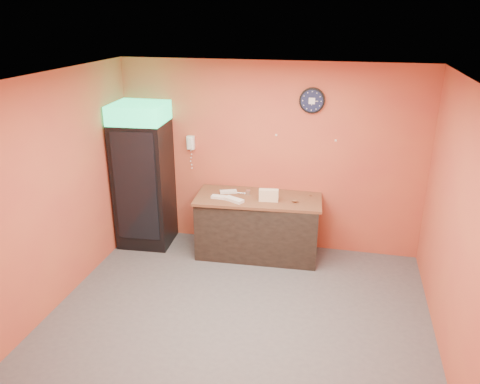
% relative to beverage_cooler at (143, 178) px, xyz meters
% --- Properties ---
extents(floor, '(4.50, 4.50, 0.00)m').
position_rel_beverage_cooler_xyz_m(floor, '(1.85, -1.60, -1.07)').
color(floor, '#47474C').
rests_on(floor, ground).
extents(back_wall, '(4.50, 0.02, 2.80)m').
position_rel_beverage_cooler_xyz_m(back_wall, '(1.85, 0.40, 0.33)').
color(back_wall, '#C15B36').
rests_on(back_wall, floor).
extents(left_wall, '(0.02, 4.00, 2.80)m').
position_rel_beverage_cooler_xyz_m(left_wall, '(-0.40, -1.60, 0.33)').
color(left_wall, '#C15B36').
rests_on(left_wall, floor).
extents(right_wall, '(0.02, 4.00, 2.80)m').
position_rel_beverage_cooler_xyz_m(right_wall, '(4.10, -1.60, 0.33)').
color(right_wall, '#C15B36').
rests_on(right_wall, floor).
extents(ceiling, '(4.50, 4.00, 0.02)m').
position_rel_beverage_cooler_xyz_m(ceiling, '(1.85, -1.60, 1.73)').
color(ceiling, white).
rests_on(ceiling, back_wall).
extents(beverage_cooler, '(0.82, 0.83, 2.20)m').
position_rel_beverage_cooler_xyz_m(beverage_cooler, '(0.00, 0.00, 0.00)').
color(beverage_cooler, black).
rests_on(beverage_cooler, floor).
extents(prep_counter, '(1.79, 0.86, 0.88)m').
position_rel_beverage_cooler_xyz_m(prep_counter, '(1.78, 0.01, -0.63)').
color(prep_counter, black).
rests_on(prep_counter, floor).
extents(wall_clock, '(0.36, 0.06, 0.36)m').
position_rel_beverage_cooler_xyz_m(wall_clock, '(2.44, 0.37, 1.20)').
color(wall_clock, black).
rests_on(wall_clock, back_wall).
extents(wall_phone, '(0.11, 0.10, 0.21)m').
position_rel_beverage_cooler_xyz_m(wall_phone, '(0.66, 0.35, 0.50)').
color(wall_phone, white).
rests_on(wall_phone, back_wall).
extents(butcher_paper, '(1.86, 0.95, 0.04)m').
position_rel_beverage_cooler_xyz_m(butcher_paper, '(1.78, 0.01, -0.18)').
color(butcher_paper, brown).
rests_on(butcher_paper, prep_counter).
extents(sub_roll_stack, '(0.28, 0.13, 0.17)m').
position_rel_beverage_cooler_xyz_m(sub_roll_stack, '(1.94, -0.11, -0.07)').
color(sub_roll_stack, beige).
rests_on(sub_roll_stack, butcher_paper).
extents(wrapped_sandwich_left, '(0.25, 0.11, 0.04)m').
position_rel_beverage_cooler_xyz_m(wrapped_sandwich_left, '(1.25, -0.16, -0.14)').
color(wrapped_sandwich_left, silver).
rests_on(wrapped_sandwich_left, butcher_paper).
extents(wrapped_sandwich_mid, '(0.31, 0.24, 0.04)m').
position_rel_beverage_cooler_xyz_m(wrapped_sandwich_mid, '(1.47, -0.22, -0.14)').
color(wrapped_sandwich_mid, silver).
rests_on(wrapped_sandwich_mid, butcher_paper).
extents(wrapped_sandwich_right, '(0.27, 0.18, 0.04)m').
position_rel_beverage_cooler_xyz_m(wrapped_sandwich_right, '(1.31, 0.07, -0.14)').
color(wrapped_sandwich_right, silver).
rests_on(wrapped_sandwich_right, butcher_paper).
extents(kitchen_tool, '(0.07, 0.07, 0.07)m').
position_rel_beverage_cooler_xyz_m(kitchen_tool, '(1.61, 0.08, -0.12)').
color(kitchen_tool, silver).
rests_on(kitchen_tool, butcher_paper).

